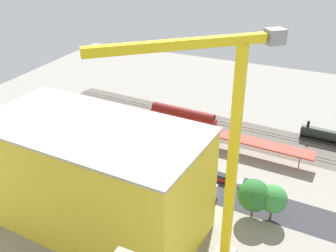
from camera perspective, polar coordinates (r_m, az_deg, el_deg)
ground_plane at (r=92.58m, az=3.75°, el=-6.05°), size 163.04×163.04×0.00m
rail_bed at (r=110.18m, az=7.71°, el=-0.43°), size 102.68×21.85×0.01m
street_asphalt at (r=88.10m, az=2.40°, el=-7.94°), size 102.28×16.16×0.01m
track_rails at (r=110.09m, az=7.71°, el=-0.35°), size 101.65×15.45×0.12m
platform_canopy_near at (r=103.08m, az=2.52°, el=0.06°), size 65.80×8.78×3.88m
locomotive at (r=109.17m, az=22.30°, el=-1.56°), size 14.57×3.82×5.23m
freight_coach_far at (r=108.87m, az=2.15°, el=1.27°), size 19.21×4.14×5.83m
parked_car_0 at (r=87.27m, az=11.57°, el=-8.31°), size 4.29×1.97×1.78m
parked_car_1 at (r=88.39m, az=7.65°, el=-7.44°), size 4.56×2.17×1.77m
parked_car_2 at (r=90.53m, az=2.75°, el=-6.25°), size 4.42×1.99×1.83m
parked_car_3 at (r=92.36m, az=-1.12°, el=-5.56°), size 4.49×2.24×1.56m
parked_car_4 at (r=95.31m, az=-4.86°, el=-4.51°), size 4.65×2.25×1.61m
parked_car_5 at (r=98.51m, az=-8.57°, el=-3.57°), size 4.37×2.11×1.71m
construction_building at (r=72.23m, az=-10.48°, el=-7.47°), size 40.13×22.11×20.30m
construction_roof_slab at (r=66.96m, az=-11.22°, el=-0.17°), size 40.78×22.75×0.40m
tower_crane at (r=56.93m, az=7.86°, el=-2.52°), size 20.73×18.40×38.69m
box_truck_0 at (r=94.98m, az=-12.94°, el=-4.70°), size 9.39×2.52×3.11m
box_truck_1 at (r=82.78m, az=3.79°, el=-9.11°), size 9.76×2.76×3.57m
box_truck_2 at (r=85.60m, az=0.90°, el=-7.81°), size 9.62×3.14×3.14m
street_tree_0 at (r=77.70m, az=14.94°, el=-10.12°), size 5.41×5.41×7.48m
street_tree_1 at (r=85.09m, az=-4.78°, el=-5.11°), size 5.39×5.39×8.05m
street_tree_2 at (r=83.64m, az=-2.72°, el=-5.79°), size 5.82×5.82×8.10m
street_tree_3 at (r=77.19m, az=12.31°, el=-9.76°), size 6.19×6.19×8.18m
street_tree_4 at (r=81.62m, az=2.13°, el=-6.71°), size 4.42×4.42×7.42m
traffic_light at (r=85.40m, az=-4.20°, el=-5.71°), size 0.50×0.36×6.62m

